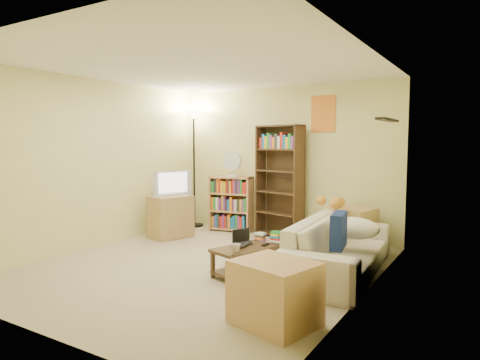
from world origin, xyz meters
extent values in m
plane|color=#B7AA89|center=(0.00, 0.00, 0.00)|extent=(4.50, 4.50, 0.00)
cube|color=beige|center=(0.00, 2.25, 1.25)|extent=(4.00, 0.04, 2.50)
cube|color=beige|center=(0.00, -2.25, 1.25)|extent=(4.00, 0.04, 2.50)
cube|color=beige|center=(-2.00, 0.00, 1.25)|extent=(0.04, 4.50, 2.50)
cube|color=beige|center=(2.00, 0.00, 1.25)|extent=(0.04, 4.50, 2.50)
cube|color=white|center=(0.00, 0.00, 2.50)|extent=(4.00, 4.50, 0.04)
cube|color=red|center=(0.72, 2.24, 2.02)|extent=(0.40, 0.02, 0.58)
cube|color=black|center=(1.92, 1.30, 1.85)|extent=(0.12, 0.80, 0.03)
imported|color=beige|center=(1.55, 0.63, 0.32)|extent=(2.34, 1.20, 0.65)
cube|color=navy|center=(1.69, 0.16, 0.62)|extent=(0.20, 0.44, 0.38)
ellipsoid|color=white|center=(1.70, 0.69, 0.55)|extent=(0.59, 0.42, 0.25)
ellipsoid|color=orange|center=(1.24, 1.45, 0.73)|extent=(0.42, 0.21, 0.17)
sphere|color=orange|center=(1.01, 1.44, 0.75)|extent=(0.14, 0.14, 0.14)
cube|color=#46311A|center=(0.64, -0.05, 0.32)|extent=(0.64, 0.86, 0.03)
cube|color=#46311A|center=(0.64, -0.05, 0.07)|extent=(0.61, 0.82, 0.03)
cube|color=#46311A|center=(0.36, -0.32, 0.17)|extent=(0.04, 0.04, 0.34)
cube|color=#46311A|center=(0.70, -0.43, 0.17)|extent=(0.04, 0.04, 0.34)
cube|color=#46311A|center=(0.57, 0.32, 0.17)|extent=(0.04, 0.04, 0.34)
cube|color=#46311A|center=(0.92, 0.21, 0.17)|extent=(0.04, 0.04, 0.34)
imported|color=black|center=(0.61, 0.04, 0.35)|extent=(0.40, 0.30, 0.03)
cube|color=white|center=(0.51, 0.07, 0.44)|extent=(0.09, 0.25, 0.17)
imported|color=silver|center=(0.66, -0.29, 0.39)|extent=(0.16, 0.16, 0.09)
cube|color=black|center=(0.80, 0.16, 0.35)|extent=(0.05, 0.14, 0.02)
cube|color=tan|center=(-1.47, 1.08, 0.35)|extent=(0.63, 0.75, 0.69)
imported|color=black|center=(-1.47, 1.08, 0.90)|extent=(0.77, 0.49, 0.41)
cube|color=#412A19|center=(0.05, 2.05, 0.92)|extent=(0.87, 0.46, 1.85)
cube|color=tan|center=(-0.89, 2.05, 0.48)|extent=(0.79, 0.42, 0.97)
cylinder|color=silver|center=(-0.84, 2.03, 0.99)|extent=(0.19, 0.19, 0.04)
cylinder|color=silver|center=(-0.84, 2.03, 1.09)|extent=(0.02, 0.02, 0.19)
cylinder|color=silver|center=(-0.84, 2.00, 1.25)|extent=(0.34, 0.06, 0.34)
cylinder|color=black|center=(-1.71, 2.05, 0.02)|extent=(0.32, 0.32, 0.03)
cylinder|color=black|center=(-1.71, 2.05, 1.01)|extent=(0.03, 0.03, 2.03)
cone|color=#FFF2C6|center=(-1.71, 2.05, 2.08)|extent=(0.36, 0.36, 0.16)
cube|color=#DDAD6C|center=(1.36, 1.82, 0.31)|extent=(0.66, 0.66, 0.62)
cube|color=tan|center=(1.55, -1.08, 0.28)|extent=(0.78, 0.70, 0.55)
cube|color=red|center=(-0.23, 1.39, 0.07)|extent=(0.16, 0.13, 0.14)
cube|color=#1966B2|center=(0.01, 1.47, 0.08)|extent=(0.16, 0.13, 0.17)
cube|color=gold|center=(0.24, 1.56, 0.10)|extent=(0.16, 0.13, 0.20)
cube|color=#268C33|center=(0.47, 1.65, 0.08)|extent=(0.16, 0.13, 0.15)
camera|label=1|loc=(3.15, -4.28, 1.56)|focal=32.00mm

